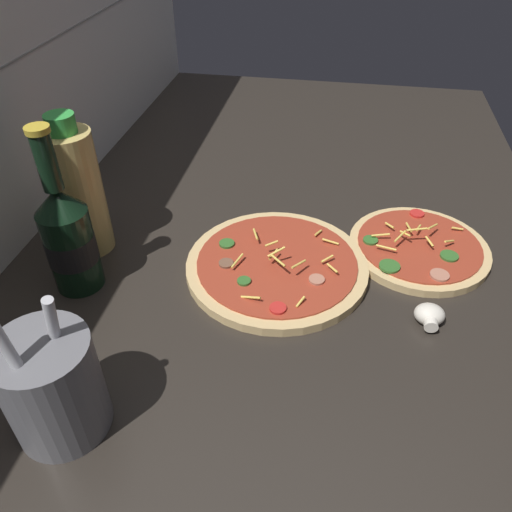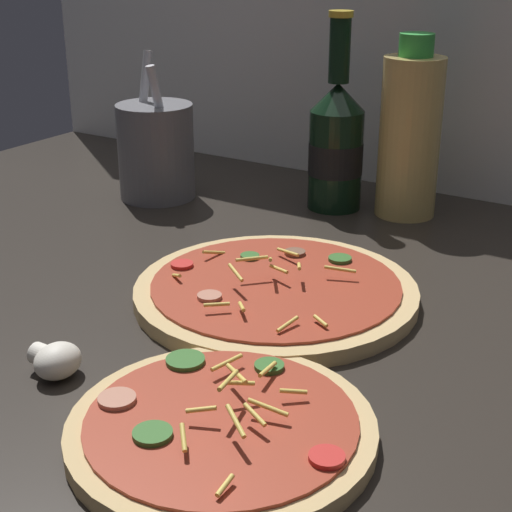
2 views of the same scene
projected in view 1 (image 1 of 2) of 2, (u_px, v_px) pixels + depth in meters
counter_slab at (293, 244)px, 87.88cm from camera, size 160.00×90.00×2.50cm
tile_backsplash at (6, 63)px, 76.13cm from camera, size 160.00×1.13×60.00cm
pizza_near at (418, 246)px, 83.91cm from camera, size 23.11×23.11×4.78cm
pizza_far at (277, 266)px, 79.86cm from camera, size 29.04×29.04×4.92cm
beer_bottle at (68, 237)px, 72.39cm from camera, size 7.34×7.34×25.95cm
oil_bottle at (78, 191)px, 78.73cm from camera, size 7.93×7.93×23.52cm
mushroom_left at (430, 315)px, 70.31cm from camera, size 4.50×4.29×3.00cm
utensil_crock at (53, 386)px, 54.48cm from camera, size 10.64×10.64×20.19cm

